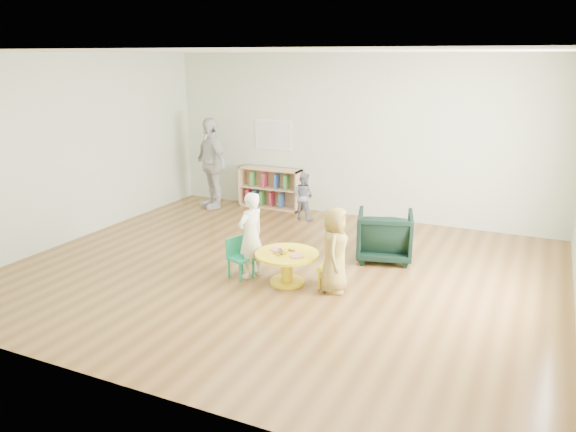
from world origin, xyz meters
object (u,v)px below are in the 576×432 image
object	(u,v)px
kid_chair_left	(239,256)
toddler	(303,196)
child_left	(251,235)
kid_chair_right	(334,267)
armchair	(385,236)
bookshelf	(270,188)
child_right	(334,250)
adult_caretaker	(211,163)
activity_table	(287,262)

from	to	relation	value
kid_chair_left	toddler	world-z (taller)	toddler
kid_chair_left	child_left	size ratio (longest dim) A/B	0.46
kid_chair_right	armchair	distance (m)	1.28
bookshelf	child_right	size ratio (longest dim) A/B	1.14
bookshelf	adult_caretaker	world-z (taller)	adult_caretaker
kid_chair_left	adult_caretaker	bearing A→B (deg)	-121.76
child_right	toddler	distance (m)	3.13
kid_chair_left	armchair	xyz separation A→B (m)	(1.51, 1.41, 0.07)
toddler	adult_caretaker	world-z (taller)	adult_caretaker
kid_chair_right	child_left	xyz separation A→B (m)	(-1.09, -0.10, 0.28)
armchair	child_right	distance (m)	1.37
activity_table	kid_chair_left	size ratio (longest dim) A/B	1.54
kid_chair_right	bookshelf	bearing A→B (deg)	34.96
bookshelf	activity_table	bearing A→B (deg)	-59.88
child_right	toddler	size ratio (longest dim) A/B	1.27
kid_chair_right	adult_caretaker	distance (m)	4.34
child_left	toddler	distance (m)	2.75
bookshelf	adult_caretaker	bearing A→B (deg)	-155.04
toddler	kid_chair_right	bearing A→B (deg)	127.42
kid_chair_left	bookshelf	xyz separation A→B (m)	(-1.20, 3.25, 0.09)
child_right	adult_caretaker	xyz separation A→B (m)	(-3.45, 2.71, 0.31)
toddler	child_right	bearing A→B (deg)	127.09
child_right	bookshelf	bearing A→B (deg)	25.48
toddler	adult_caretaker	bearing A→B (deg)	6.29
child_left	child_right	xyz separation A→B (m)	(1.13, 0.01, -0.03)
activity_table	toddler	bearing A→B (deg)	109.55
kid_chair_right	adult_caretaker	xyz separation A→B (m)	(-3.41, 2.62, 0.56)
kid_chair_left	child_right	world-z (taller)	child_right
activity_table	kid_chair_right	distance (m)	0.59
child_left	adult_caretaker	size ratio (longest dim) A/B	0.66
activity_table	armchair	size ratio (longest dim) A/B	1.05
armchair	adult_caretaker	distance (m)	3.97
kid_chair_right	adult_caretaker	bearing A→B (deg)	49.18
toddler	adult_caretaker	size ratio (longest dim) A/B	0.49
activity_table	kid_chair_left	distance (m)	0.65
kid_chair_right	armchair	bearing A→B (deg)	-16.06
activity_table	kid_chair_left	world-z (taller)	kid_chair_left
child_left	armchair	bearing A→B (deg)	150.86
armchair	bookshelf	bearing A→B (deg)	-49.17
kid_chair_left	child_right	size ratio (longest dim) A/B	0.49
adult_caretaker	child_left	bearing A→B (deg)	-19.42
bookshelf	child_left	world-z (taller)	child_left
kid_chair_left	armchair	size ratio (longest dim) A/B	0.68
kid_chair_left	activity_table	bearing A→B (deg)	115.77
armchair	child_right	world-z (taller)	child_right
child_left	adult_caretaker	distance (m)	3.59
kid_chair_left	adult_caretaker	xyz separation A→B (m)	(-2.18, 2.79, 0.56)
armchair	child_right	xyz separation A→B (m)	(-0.25, -1.34, 0.18)
kid_chair_right	kid_chair_left	bearing A→B (deg)	94.54
armchair	kid_chair_right	bearing A→B (deg)	62.20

